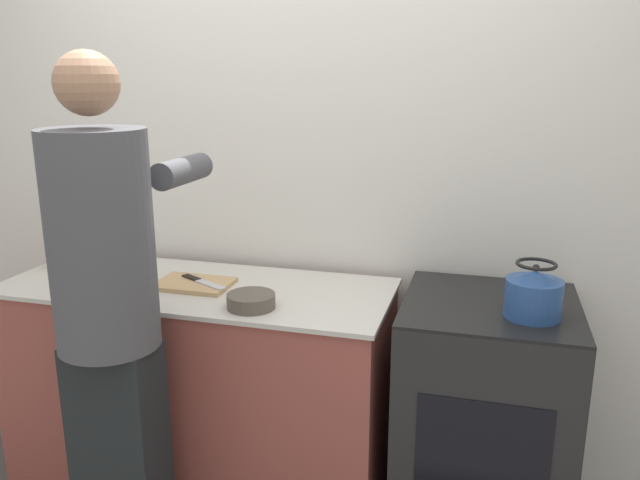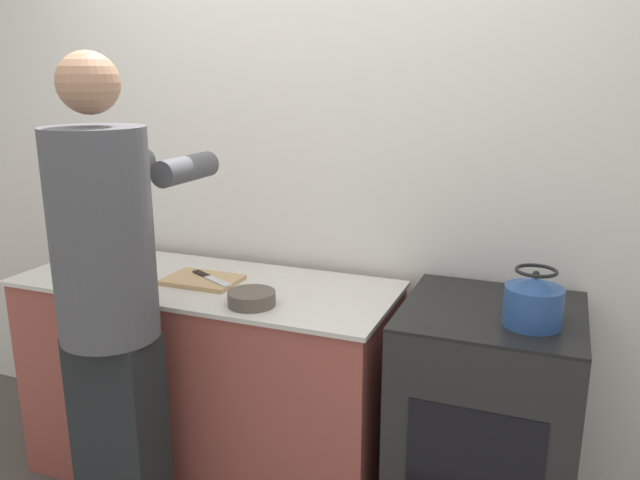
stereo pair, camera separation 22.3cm
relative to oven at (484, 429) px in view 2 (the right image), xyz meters
The scene contains 10 objects.
wall_back 1.22m from the oven, 155.25° to the left, with size 8.00×0.05×2.60m.
counter 1.15m from the oven, behind, with size 1.58×0.62×0.90m.
oven is the anchor object (origin of this frame).
person 1.41m from the oven, 157.37° to the right, with size 0.38×0.61×1.80m.
cutting_board 1.24m from the oven, behind, with size 0.30×0.21×0.02m.
knife 1.21m from the oven, behind, with size 0.24×0.14×0.01m.
kettle 0.57m from the oven, 37.34° to the right, with size 0.19×0.19×0.19m.
bowl_prep 1.71m from the oven, behind, with size 0.15×0.15×0.05m.
bowl_mixing 0.98m from the oven, 167.62° to the right, with size 0.18×0.18×0.05m.
canister_jar 1.91m from the oven, behind, with size 0.12×0.12×0.17m.
Camera 2 is at (0.99, -1.80, 1.72)m, focal length 35.00 mm.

